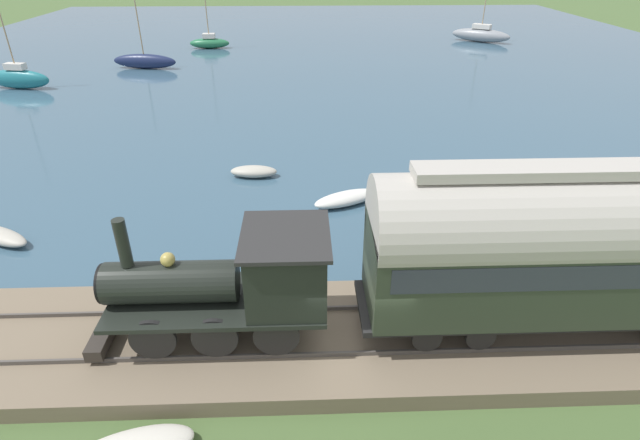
# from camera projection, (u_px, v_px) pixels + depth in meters

# --- Properties ---
(ground_plane) EXTENTS (200.00, 200.00, 0.00)m
(ground_plane) POSITION_uv_depth(u_px,v_px,m) (354.00, 352.00, 13.42)
(ground_plane) COLOR #476033
(harbor_water) EXTENTS (80.00, 80.00, 0.01)m
(harbor_water) POSITION_uv_depth(u_px,v_px,m) (313.00, 50.00, 50.80)
(harbor_water) COLOR #38566B
(harbor_water) RESTS_ON ground
(rail_embankment) EXTENTS (4.56, 56.00, 0.61)m
(rail_embankment) POSITION_uv_depth(u_px,v_px,m) (353.00, 338.00, 13.55)
(rail_embankment) COLOR #756651
(rail_embankment) RESTS_ON ground
(steam_locomotive) EXTENTS (2.40, 6.06, 3.43)m
(steam_locomotive) POSITION_uv_depth(u_px,v_px,m) (239.00, 278.00, 12.45)
(steam_locomotive) COLOR black
(steam_locomotive) RESTS_ON rail_embankment
(passenger_coach) EXTENTS (2.53, 10.89, 4.63)m
(passenger_coach) POSITION_uv_depth(u_px,v_px,m) (580.00, 244.00, 12.33)
(passenger_coach) COLOR black
(passenger_coach) RESTS_ON rail_embankment
(sailboat_green) EXTENTS (1.43, 4.04, 7.85)m
(sailboat_green) POSITION_uv_depth(u_px,v_px,m) (209.00, 42.00, 51.24)
(sailboat_green) COLOR #236B42
(sailboat_green) RESTS_ON harbor_water
(sailboat_teal) EXTENTS (1.97, 5.00, 7.80)m
(sailboat_teal) POSITION_uv_depth(u_px,v_px,m) (18.00, 78.00, 37.07)
(sailboat_teal) COLOR #1E707A
(sailboat_teal) RESTS_ON harbor_water
(sailboat_gray) EXTENTS (4.93, 6.11, 7.37)m
(sailboat_gray) POSITION_uv_depth(u_px,v_px,m) (481.00, 35.00, 54.50)
(sailboat_gray) COLOR gray
(sailboat_gray) RESTS_ON harbor_water
(sailboat_navy) EXTENTS (1.93, 5.68, 5.67)m
(sailboat_navy) POSITION_uv_depth(u_px,v_px,m) (145.00, 61.00, 43.03)
(sailboat_navy) COLOR #192347
(sailboat_navy) RESTS_ON harbor_water
(rowboat_off_pier) EXTENTS (2.05, 2.84, 0.48)m
(rowboat_off_pier) POSITION_uv_depth(u_px,v_px,m) (0.00, 236.00, 18.24)
(rowboat_off_pier) COLOR #B7B2A3
(rowboat_off_pier) RESTS_ON harbor_water
(rowboat_far_out) EXTENTS (1.04, 2.22, 0.51)m
(rowboat_far_out) POSITION_uv_depth(u_px,v_px,m) (254.00, 171.00, 23.30)
(rowboat_far_out) COLOR #B7B2A3
(rowboat_far_out) RESTS_ON harbor_water
(rowboat_near_shore) EXTENTS (2.09, 3.06, 0.53)m
(rowboat_near_shore) POSITION_uv_depth(u_px,v_px,m) (346.00, 198.00, 20.83)
(rowboat_near_shore) COLOR silver
(rowboat_near_shore) RESTS_ON harbor_water
(rowboat_mid_harbor) EXTENTS (2.55, 2.28, 0.54)m
(rowboat_mid_harbor) POSITION_uv_depth(u_px,v_px,m) (452.00, 248.00, 17.46)
(rowboat_mid_harbor) COLOR beige
(rowboat_mid_harbor) RESTS_ON harbor_water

